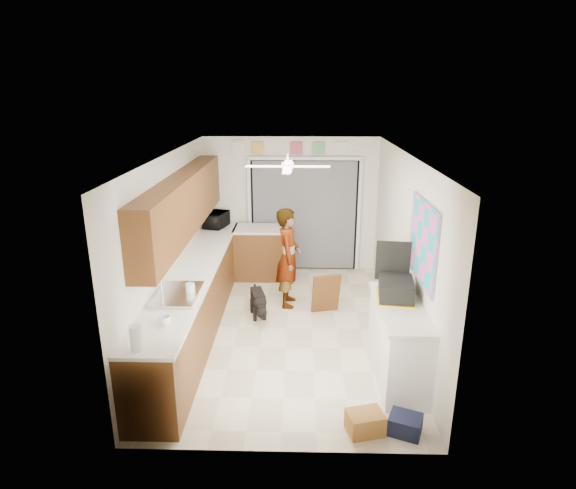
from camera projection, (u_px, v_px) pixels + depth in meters
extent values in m
plane|color=beige|center=(287.00, 328.00, 6.99)|extent=(5.00, 5.00, 0.00)
plane|color=white|center=(287.00, 155.00, 6.22)|extent=(5.00, 5.00, 0.00)
plane|color=white|center=(291.00, 205.00, 8.98)|extent=(3.20, 0.00, 3.20)
plane|color=white|center=(280.00, 335.00, 4.23)|extent=(3.20, 0.00, 3.20)
plane|color=white|center=(172.00, 246.00, 6.65)|extent=(0.00, 5.00, 5.00)
plane|color=white|center=(404.00, 248.00, 6.57)|extent=(0.00, 5.00, 5.00)
cube|color=brown|center=(197.00, 299.00, 6.89)|extent=(0.60, 4.80, 0.90)
cube|color=white|center=(195.00, 268.00, 6.74)|extent=(0.62, 4.80, 0.04)
cube|color=brown|center=(184.00, 204.00, 6.66)|extent=(0.32, 4.00, 0.80)
cube|color=silver|center=(178.00, 295.00, 5.78)|extent=(0.50, 0.76, 0.06)
cylinder|color=silver|center=(162.00, 288.00, 5.75)|extent=(0.03, 0.03, 0.22)
cube|color=brown|center=(263.00, 254.00, 8.77)|extent=(1.00, 0.60, 0.90)
cube|color=white|center=(262.00, 229.00, 8.62)|extent=(1.04, 0.64, 0.04)
cube|color=black|center=(304.00, 216.00, 9.01)|extent=(2.00, 0.06, 2.10)
cube|color=slate|center=(304.00, 216.00, 8.97)|extent=(1.90, 0.03, 2.05)
cube|color=white|center=(250.00, 216.00, 9.01)|extent=(0.06, 0.04, 2.10)
cube|color=white|center=(359.00, 216.00, 8.96)|extent=(0.06, 0.04, 2.10)
cube|color=white|center=(305.00, 158.00, 8.65)|extent=(2.10, 0.04, 0.06)
cube|color=gold|center=(258.00, 148.00, 8.65)|extent=(0.22, 0.02, 0.22)
cube|color=#C3496A|center=(297.00, 148.00, 8.63)|extent=(0.22, 0.02, 0.22)
cube|color=#60A873|center=(319.00, 148.00, 8.62)|extent=(0.22, 0.02, 0.22)
cube|color=white|center=(341.00, 148.00, 8.61)|extent=(0.22, 0.02, 0.22)
cube|color=silver|center=(238.00, 148.00, 8.65)|extent=(0.22, 0.02, 0.26)
cube|color=white|center=(399.00, 343.00, 5.68)|extent=(0.50, 1.40, 0.90)
cube|color=white|center=(401.00, 307.00, 5.54)|extent=(0.54, 1.44, 0.04)
cube|color=#F45AB1|center=(423.00, 242.00, 5.49)|extent=(0.03, 1.15, 0.95)
cube|color=white|center=(288.00, 167.00, 6.47)|extent=(1.14, 1.14, 0.24)
imported|color=black|center=(216.00, 220.00, 8.63)|extent=(0.45, 0.56, 0.27)
imported|color=white|center=(165.00, 321.00, 5.07)|extent=(0.16, 0.16, 0.10)
cylinder|color=silver|center=(190.00, 289.00, 5.78)|extent=(0.14, 0.14, 0.15)
cylinder|color=white|center=(136.00, 338.00, 4.56)|extent=(0.13, 0.13, 0.26)
cube|color=black|center=(396.00, 289.00, 5.71)|extent=(0.46, 0.57, 0.23)
cube|color=yellow|center=(395.00, 297.00, 5.74)|extent=(0.51, 0.63, 0.02)
cube|color=black|center=(393.00, 261.00, 5.91)|extent=(0.42, 0.08, 0.50)
cube|color=#A27033|center=(365.00, 422.00, 4.85)|extent=(0.41, 0.35, 0.22)
cube|color=#141933|center=(405.00, 425.00, 4.84)|extent=(0.39, 0.36, 0.19)
cube|color=brown|center=(326.00, 294.00, 7.37)|extent=(0.46, 0.26, 0.64)
imported|color=white|center=(288.00, 258.00, 7.53)|extent=(0.40, 0.59, 1.59)
cube|color=black|center=(258.00, 302.00, 7.29)|extent=(0.39, 0.63, 0.46)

